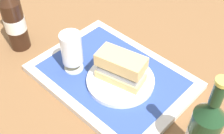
{
  "coord_description": "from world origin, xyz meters",
  "views": [
    {
      "loc": [
        -0.4,
        0.42,
        0.63
      ],
      "look_at": [
        0.0,
        0.0,
        0.05
      ],
      "focal_mm": 46.94,
      "sensor_mm": 36.0,
      "label": 1
    }
  ],
  "objects": [
    {
      "name": "ground_plane",
      "position": [
        0.0,
        0.0,
        0.0
      ],
      "size": [
        3.0,
        3.0,
        0.0
      ],
      "primitive_type": "plane",
      "color": "brown"
    },
    {
      "name": "tray",
      "position": [
        0.0,
        0.0,
        0.01
      ],
      "size": [
        0.44,
        0.32,
        0.02
      ],
      "primitive_type": "cube",
      "color": "silver",
      "rests_on": "ground_plane"
    },
    {
      "name": "placemat",
      "position": [
        0.0,
        0.0,
        0.02
      ],
      "size": [
        0.38,
        0.27,
        0.0
      ],
      "primitive_type": "cube",
      "color": "#2D4793",
      "rests_on": "tray"
    },
    {
      "name": "plate",
      "position": [
        -0.04,
        0.01,
        0.03
      ],
      "size": [
        0.19,
        0.19,
        0.01
      ],
      "primitive_type": "cylinder",
      "color": "white",
      "rests_on": "placemat"
    },
    {
      "name": "sandwich",
      "position": [
        -0.04,
        0.01,
        0.08
      ],
      "size": [
        0.14,
        0.09,
        0.08
      ],
      "rotation": [
        0.0,
        0.0,
        0.23
      ],
      "color": "tan",
      "rests_on": "plate"
    },
    {
      "name": "beer_glass",
      "position": [
        0.1,
        0.06,
        0.09
      ],
      "size": [
        0.06,
        0.06,
        0.12
      ],
      "color": "silver",
      "rests_on": "placemat"
    },
    {
      "name": "beer_bottle",
      "position": [
        0.32,
        0.1,
        0.1
      ],
      "size": [
        0.07,
        0.07,
        0.27
      ],
      "color": "black",
      "rests_on": "ground_plane"
    },
    {
      "name": "second_bottle",
      "position": [
        -0.31,
        0.05,
        0.1
      ],
      "size": [
        0.07,
        0.07,
        0.27
      ],
      "color": "#19381E",
      "rests_on": "ground_plane"
    }
  ]
}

